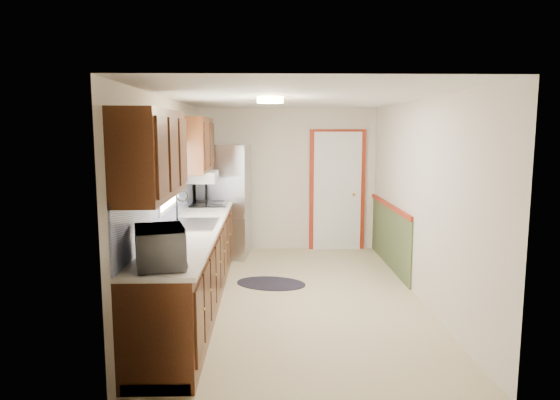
{
  "coord_description": "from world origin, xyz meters",
  "views": [
    {
      "loc": [
        -0.34,
        -5.9,
        2.03
      ],
      "look_at": [
        -0.18,
        0.35,
        1.15
      ],
      "focal_mm": 32.0,
      "sensor_mm": 36.0,
      "label": 1
    }
  ],
  "objects": [
    {
      "name": "room_shell",
      "position": [
        0.0,
        0.0,
        1.2
      ],
      "size": [
        3.2,
        5.2,
        2.52
      ],
      "color": "tan",
      "rests_on": "ground"
    },
    {
      "name": "refrigerator",
      "position": [
        -1.02,
        2.05,
        0.9
      ],
      "size": [
        0.84,
        0.8,
        1.8
      ],
      "rotation": [
        0.0,
        0.0,
        -0.14
      ],
      "color": "#B7B7BC",
      "rests_on": "ground"
    },
    {
      "name": "kitchen_run",
      "position": [
        -1.24,
        -0.29,
        0.81
      ],
      "size": [
        0.63,
        4.0,
        2.2
      ],
      "color": "#3D1D0D",
      "rests_on": "ground"
    },
    {
      "name": "rug",
      "position": [
        -0.29,
        0.51,
        0.01
      ],
      "size": [
        1.05,
        0.82,
        0.01
      ],
      "primitive_type": "ellipsoid",
      "rotation": [
        0.0,
        0.0,
        -0.26
      ],
      "color": "black",
      "rests_on": "ground"
    },
    {
      "name": "ceiling_fixture",
      "position": [
        -0.3,
        -0.2,
        2.36
      ],
      "size": [
        0.3,
        0.3,
        0.06
      ],
      "primitive_type": "cylinder",
      "color": "#FFD88C",
      "rests_on": "room_shell"
    },
    {
      "name": "back_wall_trim",
      "position": [
        0.99,
        2.21,
        0.89
      ],
      "size": [
        1.12,
        2.3,
        2.08
      ],
      "color": "maroon",
      "rests_on": "ground"
    },
    {
      "name": "microwave",
      "position": [
        -1.2,
        -1.95,
        1.13
      ],
      "size": [
        0.46,
        0.63,
        0.38
      ],
      "primitive_type": "imported",
      "rotation": [
        0.0,
        0.0,
        1.85
      ],
      "color": "white",
      "rests_on": "kitchen_run"
    },
    {
      "name": "cooktop",
      "position": [
        -1.19,
        1.4,
        0.95
      ],
      "size": [
        0.53,
        0.63,
        0.02
      ],
      "primitive_type": "cube",
      "color": "black",
      "rests_on": "kitchen_run"
    }
  ]
}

